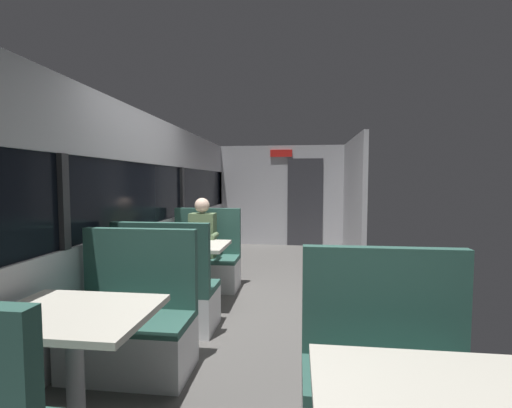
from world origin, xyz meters
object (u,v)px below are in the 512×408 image
Objects in this scene: dining_table_near_window at (74,328)px; bench_front_aisle_facing_entry at (389,391)px; seated_passenger at (203,250)px; dining_table_mid_window at (189,252)px; bench_mid_window_facing_end at (168,297)px; bench_mid_window_facing_entry at (205,264)px; bench_near_window_facing_entry at (132,329)px.

bench_front_aisle_facing_entry is (1.79, 0.10, -0.31)m from dining_table_near_window.
bench_front_aisle_facing_entry is 0.87× the size of seated_passenger.
seated_passenger is at bearing 90.00° from dining_table_mid_window.
dining_table_mid_window is 0.77m from bench_mid_window_facing_end.
bench_front_aisle_facing_entry is (1.79, -1.36, 0.00)m from bench_mid_window_facing_end.
dining_table_near_window is 0.82× the size of bench_mid_window_facing_entry.
dining_table_near_window and dining_table_mid_window have the same top height.
bench_near_window_facing_entry and bench_mid_window_facing_end have the same top height.
seated_passenger reaches higher than bench_front_aisle_facing_entry.
dining_table_near_window is 2.87m from bench_mid_window_facing_entry.
dining_table_mid_window is (0.00, 2.16, 0.00)m from dining_table_near_window.
seated_passenger is at bearing 90.00° from bench_near_window_facing_entry.
bench_front_aisle_facing_entry is at bearing -18.53° from bench_near_window_facing_entry.
bench_front_aisle_facing_entry is at bearing -48.99° from dining_table_mid_window.
bench_mid_window_facing_end reaches higher than dining_table_mid_window.
seated_passenger reaches higher than bench_mid_window_facing_entry.
dining_table_near_window is at bearing -90.00° from bench_mid_window_facing_entry.
bench_near_window_facing_entry is at bearing -90.00° from seated_passenger.
dining_table_mid_window is (0.00, 1.46, 0.31)m from bench_near_window_facing_entry.
bench_mid_window_facing_entry is at bearing 122.99° from bench_front_aisle_facing_entry.
seated_passenger is at bearing 90.00° from bench_mid_window_facing_end.
bench_near_window_facing_entry is 1.49m from dining_table_mid_window.
bench_front_aisle_facing_entry reaches higher than dining_table_near_window.
bench_mid_window_facing_entry is (0.00, 2.16, 0.00)m from bench_near_window_facing_entry.
dining_table_near_window is 0.82× the size of bench_front_aisle_facing_entry.
dining_table_near_window is 0.71× the size of seated_passenger.
bench_front_aisle_facing_entry is at bearing 3.18° from dining_table_near_window.
bench_front_aisle_facing_entry is (1.79, -0.60, 0.00)m from bench_near_window_facing_entry.
bench_mid_window_facing_entry and bench_front_aisle_facing_entry have the same top height.
bench_mid_window_facing_end reaches higher than dining_table_near_window.
bench_near_window_facing_entry is 1.00× the size of bench_mid_window_facing_entry.
bench_mid_window_facing_end is at bearing -90.00° from bench_mid_window_facing_entry.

